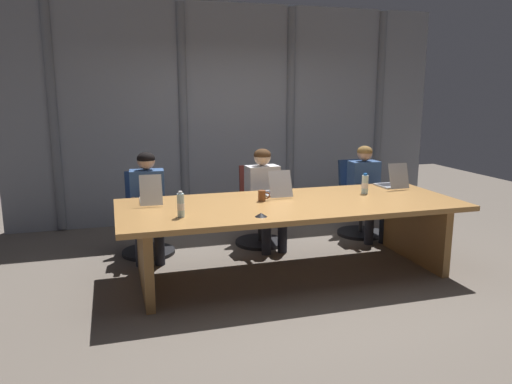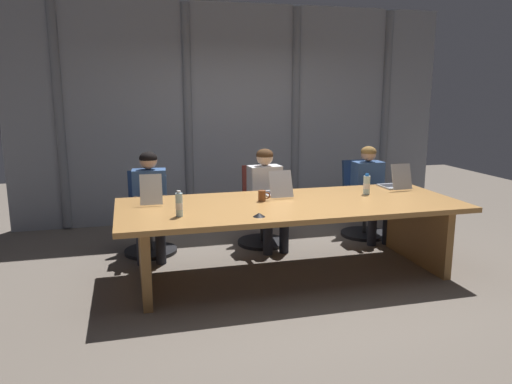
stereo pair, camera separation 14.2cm
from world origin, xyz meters
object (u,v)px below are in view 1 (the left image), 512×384
(laptop_left_mid, at_px, (276,190))
(office_chair_center, at_px, (359,207))
(laptop_left_end, at_px, (151,197))
(person_center, at_px, (367,186))
(office_chair_left_mid, at_px, (259,214))
(person_left_end, at_px, (148,198))
(coffee_mug_near, at_px, (262,196))
(conference_mic_left_side, at_px, (261,215))
(office_chair_left_end, at_px, (147,223))
(water_bottle_secondary, at_px, (181,205))
(water_bottle_primary, at_px, (365,184))
(laptop_center, at_px, (392,183))
(person_left_mid, at_px, (265,191))

(laptop_left_mid, distance_m, office_chair_center, 1.64)
(laptop_left_end, height_order, person_center, person_center)
(laptop_left_end, xyz_separation_m, office_chair_center, (2.71, 0.71, -0.44))
(office_chair_left_mid, relative_size, person_left_end, 0.80)
(office_chair_left_mid, relative_size, person_center, 0.81)
(laptop_left_end, height_order, coffee_mug_near, laptop_left_end)
(person_center, bearing_deg, conference_mic_left_side, -51.83)
(office_chair_left_end, xyz_separation_m, coffee_mug_near, (1.09, -0.96, 0.45))
(conference_mic_left_side, bearing_deg, water_bottle_secondary, 164.23)
(coffee_mug_near, bearing_deg, laptop_left_end, 167.23)
(person_center, relative_size, water_bottle_primary, 5.26)
(laptop_left_end, distance_m, laptop_center, 2.73)
(laptop_left_mid, height_order, coffee_mug_near, laptop_left_mid)
(office_chair_center, bearing_deg, coffee_mug_near, -61.26)
(office_chair_left_end, distance_m, water_bottle_primary, 2.49)
(office_chair_left_end, xyz_separation_m, office_chair_center, (2.71, 0.00, 0.01))
(water_bottle_secondary, bearing_deg, office_chair_left_end, 98.86)
(office_chair_left_end, bearing_deg, office_chair_left_mid, 88.91)
(laptop_center, distance_m, coffee_mug_near, 1.66)
(office_chair_left_end, relative_size, conference_mic_left_side, 8.48)
(office_chair_left_end, height_order, water_bottle_secondary, water_bottle_secondary)
(water_bottle_secondary, bearing_deg, laptop_left_mid, 29.81)
(laptop_left_end, height_order, water_bottle_secondary, laptop_left_end)
(laptop_center, xyz_separation_m, coffee_mug_near, (-1.64, -0.26, -0.00))
(person_left_mid, distance_m, water_bottle_primary, 1.18)
(coffee_mug_near, bearing_deg, laptop_left_mid, 45.47)
(office_chair_left_end, distance_m, person_center, 2.73)
(laptop_left_mid, relative_size, person_center, 0.36)
(laptop_left_mid, xyz_separation_m, person_left_mid, (0.06, 0.58, -0.13))
(water_bottle_secondary, bearing_deg, person_left_mid, 46.18)
(laptop_left_mid, bearing_deg, office_chair_left_end, 60.99)
(laptop_left_end, distance_m, person_center, 2.77)
(laptop_center, relative_size, office_chair_left_mid, 0.42)
(office_chair_left_end, distance_m, coffee_mug_near, 1.52)
(person_center, bearing_deg, office_chair_center, -178.78)
(person_left_mid, relative_size, coffee_mug_near, 9.29)
(office_chair_left_mid, xyz_separation_m, coffee_mug_near, (-0.26, -0.96, 0.45))
(laptop_left_end, relative_size, office_chair_left_mid, 0.49)
(laptop_left_end, distance_m, water_bottle_primary, 2.27)
(office_chair_center, bearing_deg, water_bottle_secondary, -63.26)
(laptop_center, height_order, conference_mic_left_side, laptop_center)
(office_chair_left_mid, bearing_deg, laptop_center, 69.72)
(laptop_left_mid, relative_size, office_chair_center, 0.44)
(office_chair_center, bearing_deg, laptop_left_end, -77.13)
(office_chair_left_end, bearing_deg, person_left_end, 2.45)
(person_left_end, bearing_deg, laptop_left_mid, 69.82)
(office_chair_center, height_order, water_bottle_secondary, water_bottle_secondary)
(laptop_center, bearing_deg, office_chair_left_end, 74.83)
(laptop_left_end, relative_size, person_center, 0.39)
(laptop_left_mid, distance_m, person_center, 1.52)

